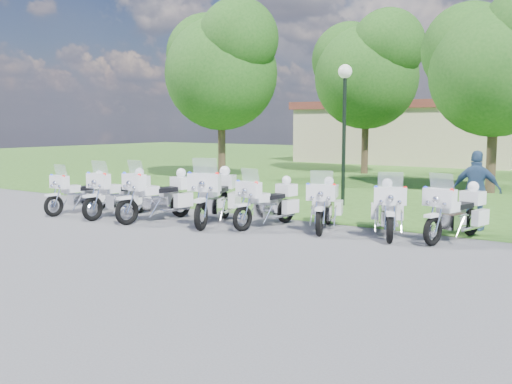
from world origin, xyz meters
The scene contains 16 objects.
ground centered at (0.00, 0.00, 0.00)m, with size 100.00×100.00×0.00m, color #525257.
grass_lawn centered at (0.00, 27.00, 0.00)m, with size 100.00×48.00×0.01m, color #33561B.
motorcycle_0 centered at (-6.74, 0.65, 0.62)m, with size 0.80×2.20×1.47m.
motorcycle_1 centered at (-5.30, 0.86, 0.68)m, with size 0.80×2.42×1.62m.
motorcycle_2 centered at (-3.90, 0.96, 0.70)m, with size 1.08×2.48×1.68m.
motorcycle_3 centered at (-2.32, 1.42, 0.75)m, with size 1.41×2.55×1.78m.
motorcycle_4 centered at (-0.92, 1.83, 0.64)m, with size 0.98×2.27×1.53m.
motorcycle_5 centered at (0.47, 2.27, 0.64)m, with size 1.22×2.19×1.53m.
motorcycle_6 centered at (2.06, 2.39, 0.65)m, with size 1.33×2.18×1.56m.
motorcycle_7 centered at (3.54, 2.73, 0.65)m, with size 1.13×2.28×1.56m.
lamp_post centered at (-0.94, 6.32, 3.35)m, with size 0.44×0.44×4.47m.
tree_0 centered at (-9.71, 11.44, 5.46)m, with size 6.19×5.28×8.25m.
tree_1 centered at (-5.16, 17.92, 5.53)m, with size 6.27×5.35×8.36m.
tree_2 centered at (2.24, 12.53, 5.00)m, with size 5.67×4.84×7.57m.
building_west centered at (-6.00, 28.00, 2.07)m, with size 14.56×8.32×4.10m.
bystander_c centered at (3.64, 4.14, 0.98)m, with size 1.15×0.48×1.97m, color #2E4C70.
Camera 1 is at (6.83, -10.37, 2.61)m, focal length 40.00 mm.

